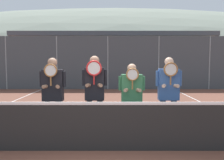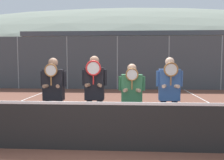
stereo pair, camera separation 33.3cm
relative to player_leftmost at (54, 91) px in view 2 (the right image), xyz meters
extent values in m
plane|color=brown|center=(1.05, -0.70, -1.08)|extent=(120.00, 120.00, 0.00)
ellipsoid|color=gray|center=(1.05, 50.08, -1.08)|extent=(116.61, 64.78, 22.67)
cube|color=beige|center=(1.42, 16.43, 0.73)|extent=(15.72, 5.00, 3.62)
cube|color=#4C4C51|center=(1.42, 16.43, 2.73)|extent=(16.22, 5.50, 0.36)
cylinder|color=gray|center=(-5.08, 9.59, 0.52)|extent=(0.06, 0.06, 3.20)
cylinder|color=gray|center=(-2.02, 9.59, 0.52)|extent=(0.06, 0.06, 3.20)
cylinder|color=gray|center=(1.05, 9.59, 0.52)|extent=(0.06, 0.06, 3.20)
cylinder|color=gray|center=(4.12, 9.59, 0.52)|extent=(0.06, 0.06, 3.20)
cylinder|color=gray|center=(7.19, 9.59, 0.52)|extent=(0.06, 0.06, 3.20)
cube|color=#42474C|center=(1.05, 9.59, 0.52)|extent=(18.41, 0.02, 3.20)
cube|color=black|center=(1.05, -0.70, -0.62)|extent=(10.54, 0.02, 0.92)
cube|color=white|center=(1.05, -0.70, -0.14)|extent=(10.54, 0.03, 0.06)
cylinder|color=black|center=(-0.12, 0.01, -0.64)|extent=(0.13, 0.13, 0.87)
cylinder|color=black|center=(0.12, 0.01, -0.64)|extent=(0.13, 0.13, 0.87)
cube|color=black|center=(0.00, 0.01, 0.14)|extent=(0.45, 0.22, 0.69)
sphere|color=#997056|center=(0.00, 0.01, 0.64)|extent=(0.21, 0.21, 0.21)
cylinder|color=black|center=(-0.25, 0.01, 0.28)|extent=(0.08, 0.08, 0.34)
cylinder|color=black|center=(0.25, 0.01, 0.28)|extent=(0.08, 0.08, 0.34)
cylinder|color=#997056|center=(-0.11, -0.08, 0.13)|extent=(0.16, 0.27, 0.08)
cylinder|color=#997056|center=(0.11, -0.08, 0.13)|extent=(0.16, 0.27, 0.08)
cylinder|color=#936033|center=(0.00, -0.17, 0.25)|extent=(0.03, 0.03, 0.20)
torus|color=#936033|center=(0.00, -0.17, 0.48)|extent=(0.29, 0.03, 0.29)
cylinder|color=silver|center=(0.00, -0.17, 0.48)|extent=(0.24, 0.00, 0.24)
cylinder|color=black|center=(0.81, 0.00, -0.63)|extent=(0.13, 0.13, 0.90)
cylinder|color=black|center=(1.04, 0.00, -0.63)|extent=(0.13, 0.13, 0.90)
cube|color=black|center=(0.92, 0.00, 0.17)|extent=(0.42, 0.22, 0.71)
sphere|color=#997056|center=(0.92, 0.00, 0.69)|extent=(0.21, 0.21, 0.21)
cylinder|color=black|center=(0.69, 0.00, 0.31)|extent=(0.08, 0.08, 0.35)
cylinder|color=black|center=(1.16, 0.00, 0.31)|extent=(0.08, 0.08, 0.35)
cylinder|color=#997056|center=(0.82, -0.09, 0.16)|extent=(0.16, 0.27, 0.08)
cylinder|color=#997056|center=(1.03, -0.09, 0.16)|extent=(0.16, 0.27, 0.08)
cylinder|color=red|center=(0.92, -0.18, 0.28)|extent=(0.03, 0.03, 0.20)
torus|color=red|center=(0.92, -0.18, 0.53)|extent=(0.33, 0.04, 0.33)
cylinder|color=silver|center=(0.92, -0.18, 0.53)|extent=(0.27, 0.00, 0.27)
cylinder|color=black|center=(1.62, 0.07, -0.67)|extent=(0.13, 0.13, 0.81)
cylinder|color=black|center=(1.87, 0.07, -0.67)|extent=(0.13, 0.13, 0.81)
cube|color=#337047|center=(1.75, 0.07, 0.06)|extent=(0.46, 0.22, 0.64)
sphere|color=tan|center=(1.75, 0.07, 0.52)|extent=(0.20, 0.20, 0.20)
cylinder|color=#337047|center=(1.49, 0.07, 0.18)|extent=(0.08, 0.08, 0.31)
cylinder|color=#337047|center=(2.00, 0.07, 0.18)|extent=(0.08, 0.08, 0.31)
cylinder|color=tan|center=(1.63, -0.02, 0.05)|extent=(0.16, 0.27, 0.08)
cylinder|color=tan|center=(1.86, -0.02, 0.05)|extent=(0.16, 0.27, 0.08)
cylinder|color=#936033|center=(1.75, -0.11, 0.17)|extent=(0.03, 0.03, 0.20)
torus|color=#936033|center=(1.75, -0.11, 0.39)|extent=(0.28, 0.03, 0.28)
cylinder|color=silver|center=(1.75, -0.11, 0.39)|extent=(0.23, 0.00, 0.23)
cylinder|color=#232838|center=(2.45, 0.09, -0.64)|extent=(0.13, 0.13, 0.88)
cylinder|color=#232838|center=(2.70, 0.09, -0.64)|extent=(0.13, 0.13, 0.88)
cube|color=#335693|center=(2.57, 0.09, 0.15)|extent=(0.45, 0.22, 0.70)
sphere|color=#DBB293|center=(2.57, 0.09, 0.66)|extent=(0.20, 0.20, 0.20)
cylinder|color=#335693|center=(2.32, 0.09, 0.29)|extent=(0.08, 0.08, 0.34)
cylinder|color=#335693|center=(2.82, 0.09, 0.29)|extent=(0.08, 0.08, 0.34)
cylinder|color=#DBB293|center=(2.46, 0.00, 0.14)|extent=(0.16, 0.27, 0.08)
cylinder|color=#DBB293|center=(2.69, 0.00, 0.14)|extent=(0.16, 0.27, 0.08)
cylinder|color=#936033|center=(2.57, -0.09, 0.26)|extent=(0.03, 0.03, 0.20)
torus|color=#936033|center=(2.57, -0.09, 0.50)|extent=(0.31, 0.03, 0.31)
cylinder|color=silver|center=(2.57, -0.09, 0.50)|extent=(0.26, 0.00, 0.26)
cube|color=maroon|center=(-2.99, 11.79, -0.34)|extent=(4.65, 1.77, 0.88)
cube|color=#2D3842|center=(-2.99, 11.79, 0.46)|extent=(2.56, 1.63, 0.72)
cylinder|color=black|center=(-1.48, 10.89, -0.78)|extent=(0.60, 0.16, 0.60)
cylinder|color=black|center=(-1.48, 12.70, -0.78)|extent=(0.60, 0.16, 0.60)
cylinder|color=black|center=(-4.50, 10.89, -0.78)|extent=(0.60, 0.16, 0.60)
cylinder|color=black|center=(-4.50, 12.70, -0.78)|extent=(0.60, 0.16, 0.60)
cube|color=black|center=(2.33, 11.98, -0.40)|extent=(4.74, 1.84, 0.76)
cube|color=#2D3842|center=(2.33, 11.98, 0.29)|extent=(2.60, 1.70, 0.62)
cylinder|color=black|center=(3.87, 11.04, -0.78)|extent=(0.60, 0.16, 0.60)
cylinder|color=black|center=(3.87, 12.92, -0.78)|extent=(0.60, 0.16, 0.60)
cylinder|color=black|center=(0.79, 11.04, -0.78)|extent=(0.60, 0.16, 0.60)
cylinder|color=black|center=(0.79, 12.92, -0.78)|extent=(0.60, 0.16, 0.60)
cube|color=#285638|center=(7.37, 11.92, -0.37)|extent=(4.09, 1.87, 0.81)
cube|color=#2D3842|center=(7.37, 11.92, 0.37)|extent=(2.25, 1.72, 0.67)
cylinder|color=black|center=(6.04, 10.96, -0.78)|extent=(0.60, 0.16, 0.60)
cylinder|color=black|center=(6.04, 12.88, -0.78)|extent=(0.60, 0.16, 0.60)
camera|label=1|loc=(1.31, -5.46, 0.70)|focal=40.00mm
camera|label=2|loc=(1.64, -5.45, 0.70)|focal=40.00mm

